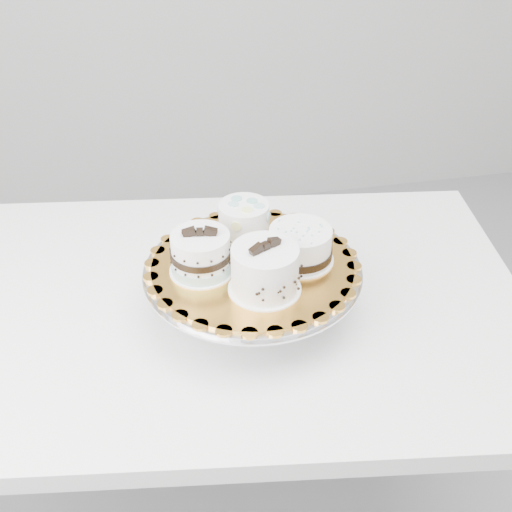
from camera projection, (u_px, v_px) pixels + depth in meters
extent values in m
cube|color=white|center=(226.00, 306.00, 1.24)|extent=(1.26, 0.93, 0.04)
cube|color=white|center=(29.00, 341.00, 1.71)|extent=(0.06, 0.06, 0.71)
cube|color=white|center=(420.00, 326.00, 1.76)|extent=(0.06, 0.06, 0.71)
cylinder|color=gray|center=(253.00, 309.00, 1.20)|extent=(0.18, 0.18, 0.01)
cylinder|color=gray|center=(253.00, 292.00, 1.17)|extent=(0.12, 0.12, 0.10)
cylinder|color=silver|center=(253.00, 269.00, 1.14)|extent=(0.38, 0.38, 0.01)
cylinder|color=silver|center=(253.00, 270.00, 1.14)|extent=(0.39, 0.39, 0.00)
cylinder|color=orange|center=(253.00, 265.00, 1.14)|extent=(0.41, 0.41, 0.01)
cylinder|color=white|center=(265.00, 288.00, 1.08)|extent=(0.12, 0.12, 0.00)
cylinder|color=white|center=(265.00, 269.00, 1.05)|extent=(0.15, 0.15, 0.08)
cylinder|color=white|center=(202.00, 270.00, 1.12)|extent=(0.11, 0.11, 0.00)
cylinder|color=white|center=(201.00, 252.00, 1.10)|extent=(0.11, 0.11, 0.07)
cylinder|color=#A0CACB|center=(202.00, 265.00, 1.11)|extent=(0.11, 0.11, 0.02)
cylinder|color=black|center=(201.00, 253.00, 1.10)|extent=(0.11, 0.11, 0.01)
cylinder|color=white|center=(244.00, 235.00, 1.21)|extent=(0.11, 0.11, 0.00)
cylinder|color=white|center=(244.00, 220.00, 1.19)|extent=(0.10, 0.10, 0.07)
cylinder|color=white|center=(299.00, 259.00, 1.14)|extent=(0.12, 0.12, 0.00)
cylinder|color=white|center=(300.00, 244.00, 1.13)|extent=(0.14, 0.14, 0.06)
cylinder|color=black|center=(300.00, 252.00, 1.14)|extent=(0.12, 0.12, 0.01)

